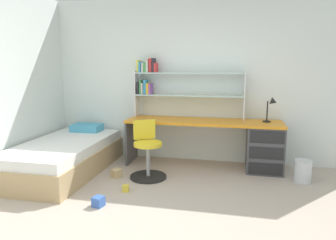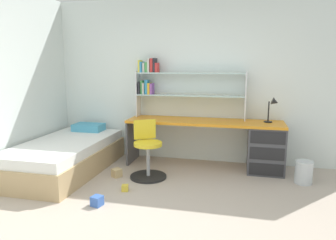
% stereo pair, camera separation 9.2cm
% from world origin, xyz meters
% --- Properties ---
extents(ground_plane, '(5.66, 5.62, 0.02)m').
position_xyz_m(ground_plane, '(0.00, 0.00, -0.01)').
color(ground_plane, '#B2A393').
extents(room_shell, '(5.66, 5.62, 2.67)m').
position_xyz_m(room_shell, '(-1.18, 1.17, 1.33)').
color(room_shell, silver).
rests_on(room_shell, ground_plane).
extents(desk, '(2.40, 0.61, 0.74)m').
position_xyz_m(desk, '(0.91, 1.98, 0.43)').
color(desk, orange).
rests_on(desk, ground_plane).
extents(bookshelf_hutch, '(1.77, 0.22, 0.96)m').
position_xyz_m(bookshelf_hutch, '(-0.30, 2.17, 1.31)').
color(bookshelf_hutch, silver).
rests_on(bookshelf_hutch, desk).
extents(desk_lamp, '(0.20, 0.16, 0.38)m').
position_xyz_m(desk_lamp, '(1.26, 2.02, 0.99)').
color(desk_lamp, black).
rests_on(desk_lamp, desk).
extents(swivel_chair, '(0.52, 0.52, 0.81)m').
position_xyz_m(swivel_chair, '(-0.47, 1.32, 0.32)').
color(swivel_chair, black).
rests_on(swivel_chair, ground_plane).
extents(bed_platform, '(1.09, 2.05, 0.59)m').
position_xyz_m(bed_platform, '(-1.76, 1.28, 0.23)').
color(bed_platform, tan).
rests_on(bed_platform, ground_plane).
extents(waste_bin, '(0.23, 0.23, 0.31)m').
position_xyz_m(waste_bin, '(1.66, 1.58, 0.16)').
color(waste_bin, silver).
rests_on(waste_bin, ground_plane).
extents(toy_block_blue_0, '(0.14, 0.14, 0.11)m').
position_xyz_m(toy_block_blue_0, '(-0.76, 0.29, 0.06)').
color(toy_block_blue_0, '#3860B7').
rests_on(toy_block_blue_0, ground_plane).
extents(toy_block_natural_1, '(0.17, 0.17, 0.12)m').
position_xyz_m(toy_block_natural_1, '(-0.91, 1.21, 0.06)').
color(toy_block_natural_1, tan).
rests_on(toy_block_natural_1, ground_plane).
extents(toy_block_yellow_2, '(0.10, 0.10, 0.08)m').
position_xyz_m(toy_block_yellow_2, '(-0.60, 0.76, 0.04)').
color(toy_block_yellow_2, gold).
rests_on(toy_block_yellow_2, ground_plane).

